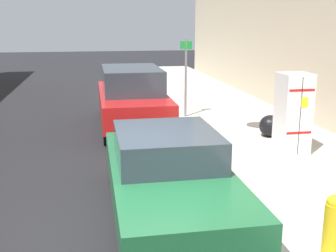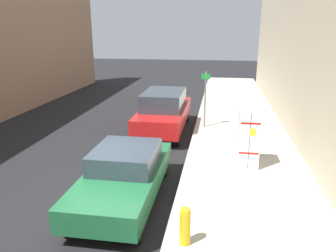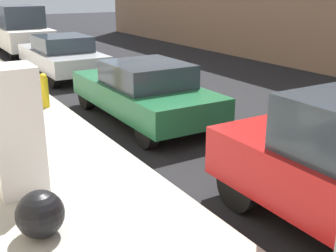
{
  "view_description": "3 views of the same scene",
  "coord_description": "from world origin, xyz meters",
  "px_view_note": "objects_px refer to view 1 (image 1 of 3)",
  "views": [
    {
      "loc": [
        0.55,
        5.88,
        3.06
      ],
      "look_at": [
        -1.16,
        -3.62,
        0.66
      ],
      "focal_mm": 45.0,
      "sensor_mm": 36.0,
      "label": 1
    },
    {
      "loc": [
        -2.89,
        7.15,
        4.33
      ],
      "look_at": [
        -1.37,
        -2.44,
        1.42
      ],
      "focal_mm": 35.0,
      "sensor_mm": 36.0,
      "label": 2
    },
    {
      "loc": [
        -4.89,
        -8.55,
        2.96
      ],
      "look_at": [
        -1.51,
        -2.94,
        0.78
      ],
      "focal_mm": 45.0,
      "sensor_mm": 36.0,
      "label": 3
    }
  ],
  "objects_px": {
    "fire_hydrant": "(332,225)",
    "parked_suv_red": "(132,97)",
    "parked_sedan_green": "(168,174)",
    "discarded_refrigerator": "(293,113)",
    "street_sign_post": "(186,73)",
    "trash_bag": "(270,126)"
  },
  "relations": [
    {
      "from": "fire_hydrant",
      "to": "parked_suv_red",
      "type": "bearing_deg",
      "value": -77.26
    },
    {
      "from": "parked_suv_red",
      "to": "parked_sedan_green",
      "type": "bearing_deg",
      "value": 90.0
    },
    {
      "from": "discarded_refrigerator",
      "to": "street_sign_post",
      "type": "distance_m",
      "value": 4.42
    },
    {
      "from": "street_sign_post",
      "to": "parked_suv_red",
      "type": "height_order",
      "value": "street_sign_post"
    },
    {
      "from": "discarded_refrigerator",
      "to": "trash_bag",
      "type": "distance_m",
      "value": 1.49
    },
    {
      "from": "street_sign_post",
      "to": "fire_hydrant",
      "type": "bearing_deg",
      "value": 90.29
    },
    {
      "from": "fire_hydrant",
      "to": "parked_suv_red",
      "type": "height_order",
      "value": "parked_suv_red"
    },
    {
      "from": "street_sign_post",
      "to": "fire_hydrant",
      "type": "height_order",
      "value": "street_sign_post"
    },
    {
      "from": "discarded_refrigerator",
      "to": "parked_sedan_green",
      "type": "xyz_separation_m",
      "value": [
        3.29,
        2.4,
        -0.35
      ]
    },
    {
      "from": "trash_bag",
      "to": "parked_suv_red",
      "type": "bearing_deg",
      "value": -33.99
    },
    {
      "from": "discarded_refrigerator",
      "to": "trash_bag",
      "type": "bearing_deg",
      "value": -93.38
    },
    {
      "from": "street_sign_post",
      "to": "parked_sedan_green",
      "type": "height_order",
      "value": "street_sign_post"
    },
    {
      "from": "fire_hydrant",
      "to": "parked_sedan_green",
      "type": "height_order",
      "value": "parked_sedan_green"
    },
    {
      "from": "street_sign_post",
      "to": "parked_sedan_green",
      "type": "relative_size",
      "value": 0.56
    },
    {
      "from": "parked_suv_red",
      "to": "trash_bag",
      "type": "bearing_deg",
      "value": 146.01
    },
    {
      "from": "parked_sedan_green",
      "to": "trash_bag",
      "type": "bearing_deg",
      "value": -131.91
    },
    {
      "from": "fire_hydrant",
      "to": "parked_sedan_green",
      "type": "relative_size",
      "value": 0.19
    },
    {
      "from": "discarded_refrigerator",
      "to": "parked_suv_red",
      "type": "distance_m",
      "value": 4.89
    },
    {
      "from": "trash_bag",
      "to": "parked_sedan_green",
      "type": "relative_size",
      "value": 0.13
    },
    {
      "from": "street_sign_post",
      "to": "parked_sedan_green",
      "type": "xyz_separation_m",
      "value": [
        1.73,
        6.51,
        -0.8
      ]
    },
    {
      "from": "discarded_refrigerator",
      "to": "street_sign_post",
      "type": "bearing_deg",
      "value": -69.24
    },
    {
      "from": "street_sign_post",
      "to": "trash_bag",
      "type": "relative_size",
      "value": 4.24
    }
  ]
}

